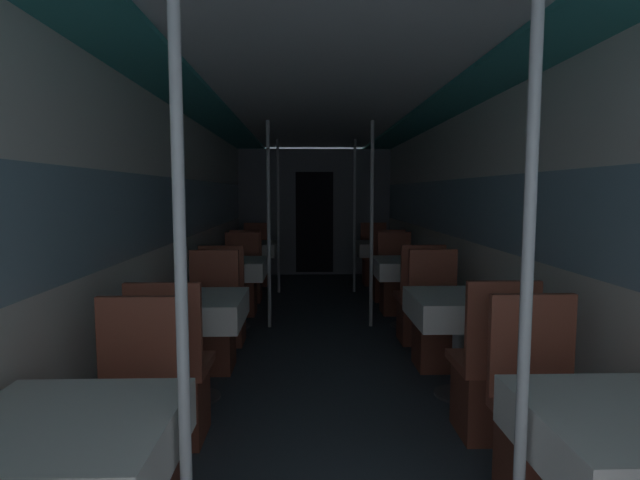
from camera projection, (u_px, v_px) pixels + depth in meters
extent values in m
cube|color=silver|center=(176.00, 230.00, 4.48)|extent=(0.05, 10.07, 2.14)
cube|color=#8CB2C6|center=(177.00, 209.00, 4.46)|extent=(0.03, 9.26, 0.56)
cube|color=silver|center=(466.00, 230.00, 4.56)|extent=(0.05, 10.07, 2.14)
cube|color=#8CB2C6|center=(465.00, 209.00, 4.54)|extent=(0.03, 9.26, 0.56)
cube|color=silver|center=(323.00, 104.00, 4.41)|extent=(2.63, 10.07, 0.04)
cube|color=teal|center=(200.00, 107.00, 4.38)|extent=(0.47, 9.66, 0.03)
cube|color=teal|center=(443.00, 109.00, 4.45)|extent=(0.47, 9.66, 0.03)
cube|color=slate|center=(314.00, 212.00, 8.54)|extent=(2.58, 0.08, 2.14)
cube|color=black|center=(314.00, 222.00, 8.51)|extent=(0.64, 0.01, 1.71)
cube|color=#93704C|center=(65.00, 423.00, 1.55)|extent=(0.62, 0.62, 0.02)
cube|color=white|center=(66.00, 446.00, 1.56)|extent=(0.66, 0.66, 0.18)
cube|color=brown|center=(133.00, 473.00, 2.15)|extent=(0.34, 0.34, 0.40)
cube|color=#9E4C38|center=(131.00, 423.00, 2.13)|extent=(0.40, 0.40, 0.05)
cube|color=#9E4C38|center=(142.00, 349.00, 2.29)|extent=(0.40, 0.04, 0.49)
cylinder|color=silver|center=(182.00, 304.00, 1.52)|extent=(0.04, 0.04, 2.14)
cylinder|color=#4C4C51|center=(197.00, 397.00, 3.43)|extent=(0.32, 0.32, 0.01)
cylinder|color=#B7B7BC|center=(196.00, 348.00, 3.40)|extent=(0.09, 0.09, 0.67)
cube|color=#93704C|center=(194.00, 298.00, 3.36)|extent=(0.62, 0.62, 0.02)
cube|color=white|center=(195.00, 310.00, 3.37)|extent=(0.66, 0.66, 0.18)
cube|color=brown|center=(175.00, 405.00, 2.85)|extent=(0.34, 0.34, 0.40)
cube|color=#9E4C38|center=(174.00, 366.00, 2.83)|extent=(0.40, 0.40, 0.05)
cube|color=#9E4C38|center=(163.00, 329.00, 2.62)|extent=(0.40, 0.04, 0.49)
cube|color=brown|center=(212.00, 345.00, 3.97)|extent=(0.34, 0.34, 0.40)
cube|color=#9E4C38|center=(211.00, 317.00, 3.95)|extent=(0.40, 0.40, 0.05)
cube|color=#9E4C38|center=(214.00, 280.00, 4.10)|extent=(0.40, 0.04, 0.49)
cylinder|color=#4C4C51|center=(234.00, 326.00, 5.24)|extent=(0.32, 0.32, 0.01)
cylinder|color=#B7B7BC|center=(234.00, 294.00, 5.21)|extent=(0.09, 0.09, 0.67)
cube|color=#93704C|center=(233.00, 261.00, 5.17)|extent=(0.62, 0.62, 0.02)
cube|color=white|center=(233.00, 269.00, 5.18)|extent=(0.66, 0.66, 0.18)
cube|color=brown|center=(226.00, 322.00, 4.66)|extent=(0.34, 0.34, 0.40)
cube|color=#9E4C38|center=(225.00, 298.00, 4.64)|extent=(0.40, 0.40, 0.05)
cube|color=#9E4C38|center=(221.00, 273.00, 4.44)|extent=(0.40, 0.04, 0.49)
cube|color=brown|center=(241.00, 297.00, 5.78)|extent=(0.34, 0.34, 0.40)
cube|color=#9E4C38|center=(241.00, 278.00, 5.76)|extent=(0.40, 0.40, 0.05)
cube|color=#9E4C38|center=(242.00, 253.00, 5.91)|extent=(0.40, 0.04, 0.49)
cylinder|color=silver|center=(269.00, 225.00, 5.15)|extent=(0.04, 0.04, 2.14)
cylinder|color=#4C4C51|center=(253.00, 292.00, 7.05)|extent=(0.32, 0.32, 0.01)
cylinder|color=#B7B7BC|center=(252.00, 268.00, 7.02)|extent=(0.09, 0.09, 0.67)
cube|color=#93704C|center=(252.00, 243.00, 6.99)|extent=(0.62, 0.62, 0.02)
cube|color=white|center=(252.00, 249.00, 7.00)|extent=(0.66, 0.66, 0.18)
cube|color=brown|center=(248.00, 286.00, 6.48)|extent=(0.34, 0.34, 0.40)
cube|color=#9E4C38|center=(248.00, 269.00, 6.46)|extent=(0.40, 0.40, 0.05)
cube|color=#9E4C38|center=(246.00, 250.00, 6.25)|extent=(0.40, 0.04, 0.49)
cube|color=brown|center=(256.00, 272.00, 7.59)|extent=(0.34, 0.34, 0.40)
cube|color=#9E4C38|center=(256.00, 257.00, 7.57)|extent=(0.40, 0.40, 0.05)
cube|color=#9E4C38|center=(257.00, 239.00, 7.73)|extent=(0.40, 0.04, 0.49)
cylinder|color=silver|center=(278.00, 217.00, 6.96)|extent=(0.04, 0.04, 2.14)
cube|color=#93704C|center=(635.00, 415.00, 1.60)|extent=(0.62, 0.62, 0.02)
cube|color=white|center=(634.00, 438.00, 1.61)|extent=(0.66, 0.66, 0.18)
cube|color=brown|center=(545.00, 467.00, 2.21)|extent=(0.34, 0.34, 0.40)
cube|color=#9E4C38|center=(547.00, 418.00, 2.19)|extent=(0.40, 0.40, 0.05)
cube|color=#9E4C38|center=(531.00, 345.00, 2.34)|extent=(0.40, 0.04, 0.49)
cylinder|color=silver|center=(526.00, 302.00, 1.56)|extent=(0.04, 0.04, 2.14)
cylinder|color=#4C4C51|center=(457.00, 394.00, 3.48)|extent=(0.32, 0.32, 0.01)
cylinder|color=#B7B7BC|center=(459.00, 346.00, 3.45)|extent=(0.09, 0.09, 0.67)
cube|color=#93704C|center=(460.00, 297.00, 3.41)|extent=(0.62, 0.62, 0.02)
cube|color=white|center=(460.00, 308.00, 3.42)|extent=(0.66, 0.66, 0.18)
cube|color=brown|center=(488.00, 401.00, 2.90)|extent=(0.34, 0.34, 0.40)
cube|color=#9E4C38|center=(489.00, 363.00, 2.88)|extent=(0.40, 0.40, 0.05)
cube|color=#9E4C38|center=(503.00, 326.00, 2.68)|extent=(0.40, 0.04, 0.49)
cube|color=brown|center=(437.00, 343.00, 4.02)|extent=(0.34, 0.34, 0.40)
cube|color=#9E4C38|center=(438.00, 315.00, 4.00)|extent=(0.40, 0.40, 0.05)
cube|color=#9E4C38|center=(433.00, 278.00, 4.15)|extent=(0.40, 0.04, 0.49)
cylinder|color=#4C4C51|center=(405.00, 325.00, 5.29)|extent=(0.32, 0.32, 0.01)
cylinder|color=#B7B7BC|center=(406.00, 293.00, 5.26)|extent=(0.09, 0.09, 0.67)
cube|color=#93704C|center=(406.00, 261.00, 5.23)|extent=(0.62, 0.62, 0.02)
cube|color=white|center=(406.00, 268.00, 5.24)|extent=(0.66, 0.66, 0.18)
cube|color=brown|center=(418.00, 321.00, 4.72)|extent=(0.34, 0.34, 0.40)
cube|color=#9E4C38|center=(418.00, 297.00, 4.70)|extent=(0.40, 0.40, 0.05)
cube|color=#9E4C38|center=(423.00, 272.00, 4.49)|extent=(0.40, 0.04, 0.49)
cube|color=brown|center=(396.00, 296.00, 5.83)|extent=(0.34, 0.34, 0.40)
cube|color=#9E4C38|center=(396.00, 277.00, 5.81)|extent=(0.40, 0.40, 0.05)
cube|color=#9E4C38|center=(394.00, 252.00, 5.97)|extent=(0.40, 0.04, 0.49)
cylinder|color=silver|center=(372.00, 225.00, 5.18)|extent=(0.04, 0.04, 2.14)
cylinder|color=#4C4C51|center=(380.00, 291.00, 7.11)|extent=(0.32, 0.32, 0.01)
cylinder|color=#B7B7BC|center=(380.00, 267.00, 7.07)|extent=(0.09, 0.09, 0.67)
cube|color=#93704C|center=(380.00, 243.00, 7.04)|extent=(0.62, 0.62, 0.02)
cube|color=white|center=(380.00, 248.00, 7.05)|extent=(0.66, 0.66, 0.18)
cube|color=brown|center=(386.00, 285.00, 6.53)|extent=(0.34, 0.34, 0.40)
cube|color=#9E4C38|center=(387.00, 268.00, 6.51)|extent=(0.40, 0.40, 0.05)
cube|color=#9E4C38|center=(389.00, 249.00, 6.30)|extent=(0.40, 0.04, 0.49)
cube|color=brown|center=(375.00, 271.00, 7.65)|extent=(0.34, 0.34, 0.40)
cube|color=#9E4C38|center=(375.00, 257.00, 7.62)|extent=(0.40, 0.40, 0.05)
cube|color=#9E4C38|center=(373.00, 238.00, 7.78)|extent=(0.40, 0.04, 0.49)
cylinder|color=silver|center=(354.00, 217.00, 6.99)|extent=(0.04, 0.04, 2.14)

